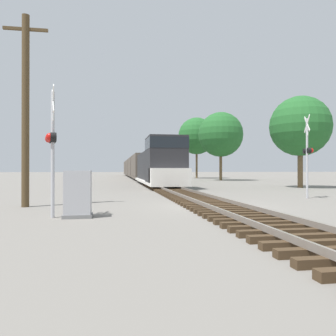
% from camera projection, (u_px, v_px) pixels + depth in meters
% --- Properties ---
extents(ground_plane, '(400.00, 400.00, 0.00)m').
position_uv_depth(ground_plane, '(212.00, 206.00, 13.97)').
color(ground_plane, slate).
extents(rail_track_bed, '(2.60, 160.00, 0.31)m').
position_uv_depth(rail_track_bed, '(212.00, 203.00, 13.97)').
color(rail_track_bed, '#42301E').
rests_on(rail_track_bed, ground).
extents(freight_train, '(3.05, 74.40, 4.23)m').
position_uv_depth(freight_train, '(137.00, 168.00, 60.27)').
color(freight_train, '#232326').
rests_on(freight_train, ground).
extents(crossing_signal_near, '(0.51, 1.01, 4.28)m').
position_uv_depth(crossing_signal_near, '(52.00, 142.00, 10.67)').
color(crossing_signal_near, '#B7B7BC').
rests_on(crossing_signal_near, ground).
extents(crossing_signal_far, '(0.54, 1.01, 4.55)m').
position_uv_depth(crossing_signal_far, '(308.00, 152.00, 17.90)').
color(crossing_signal_far, '#B7B7BC').
rests_on(crossing_signal_far, ground).
extents(relay_cabinet, '(0.93, 0.70, 1.54)m').
position_uv_depth(relay_cabinet, '(78.00, 194.00, 10.71)').
color(relay_cabinet, slate).
rests_on(relay_cabinet, ground).
extents(utility_pole, '(1.80, 0.31, 8.09)m').
position_uv_depth(utility_pole, '(26.00, 108.00, 13.76)').
color(utility_pole, '#4C3A23').
rests_on(utility_pole, ground).
extents(tree_far_right, '(5.21, 5.21, 7.96)m').
position_uv_depth(tree_far_right, '(300.00, 126.00, 28.42)').
color(tree_far_right, brown).
rests_on(tree_far_right, ground).
extents(tree_mid_background, '(6.48, 6.48, 9.92)m').
position_uv_depth(tree_mid_background, '(221.00, 135.00, 47.52)').
color(tree_mid_background, brown).
rests_on(tree_mid_background, ground).
extents(tree_deep_background, '(6.66, 6.66, 11.00)m').
position_uv_depth(tree_deep_background, '(197.00, 136.00, 59.20)').
color(tree_deep_background, brown).
rests_on(tree_deep_background, ground).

